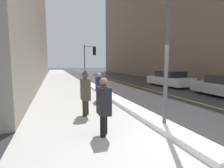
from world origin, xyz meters
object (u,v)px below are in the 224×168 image
object	(u,v)px
pedestrian_in_glasses	(104,104)
parked_car_white	(169,79)
lamp_post	(167,43)
traffic_light_near	(91,55)
pedestrian_in_fedora	(85,91)
pedestrian_with_shoulder_bag	(99,86)

from	to	relation	value
pedestrian_in_glasses	parked_car_white	bearing A→B (deg)	135.75
lamp_post	pedestrian_in_glasses	distance (m)	2.52
traffic_light_near	parked_car_white	bearing A→B (deg)	-50.38
lamp_post	parked_car_white	size ratio (longest dim) A/B	0.97
lamp_post	pedestrian_in_fedora	distance (m)	3.34
pedestrian_in_glasses	pedestrian_with_shoulder_bag	bearing A→B (deg)	167.98
lamp_post	traffic_light_near	xyz separation A→B (m)	(0.71, 14.36, 0.27)
traffic_light_near	pedestrian_in_fedora	world-z (taller)	traffic_light_near
pedestrian_with_shoulder_bag	parked_car_white	xyz separation A→B (m)	(7.44, 4.18, -0.21)
pedestrian_in_glasses	parked_car_white	world-z (taller)	pedestrian_in_glasses
pedestrian_in_fedora	lamp_post	bearing A→B (deg)	44.63
pedestrian_in_fedora	parked_car_white	size ratio (longest dim) A/B	0.40
traffic_light_near	pedestrian_with_shoulder_bag	distance (m)	10.34
lamp_post	pedestrian_in_glasses	world-z (taller)	lamp_post
lamp_post	pedestrian_with_shoulder_bag	distance (m)	4.77
pedestrian_in_fedora	pedestrian_in_glasses	bearing A→B (deg)	4.98
lamp_post	parked_car_white	world-z (taller)	lamp_post
lamp_post	pedestrian_in_fedora	world-z (taller)	lamp_post
lamp_post	traffic_light_near	size ratio (longest dim) A/B	1.07
lamp_post	pedestrian_in_fedora	bearing A→B (deg)	133.96
pedestrian_in_fedora	pedestrian_with_shoulder_bag	bearing A→B (deg)	154.50
traffic_light_near	pedestrian_in_fedora	distance (m)	12.70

